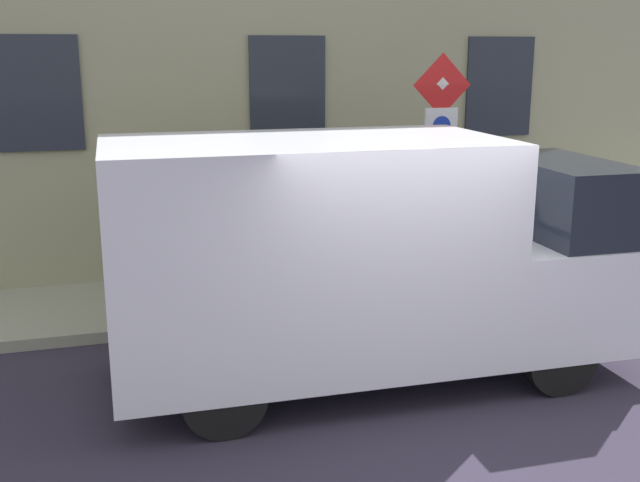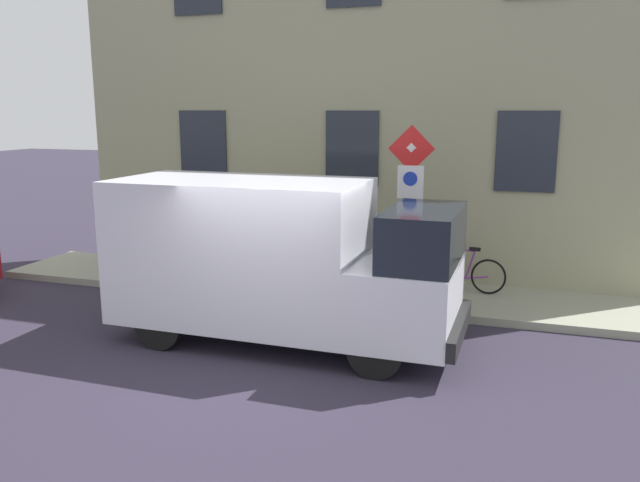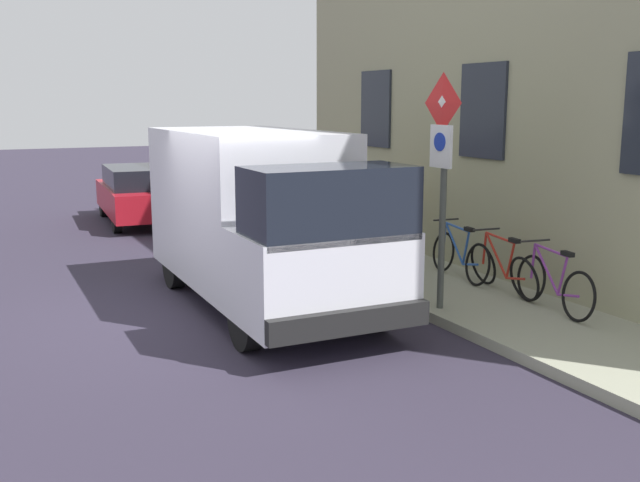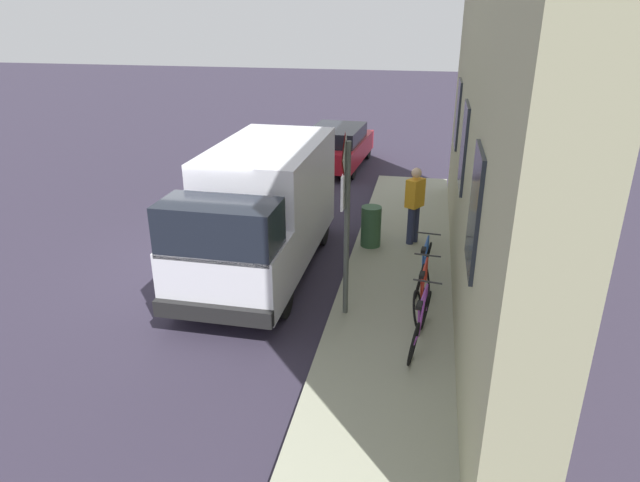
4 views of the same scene
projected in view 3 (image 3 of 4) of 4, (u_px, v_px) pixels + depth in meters
ground_plane at (200, 316)px, 10.17m from camera, size 80.00×80.00×0.00m
sidewalk_slab at (425, 282)px, 11.76m from camera, size 2.09×14.21×0.14m
building_facade at (506, 10)px, 11.57m from camera, size 0.75×12.21×8.66m
sign_post_stacked at (442, 158)px, 9.66m from camera, size 0.15×0.56×3.03m
delivery_van at (261, 214)px, 10.47m from camera, size 2.07×5.36×2.50m
parked_hatchback at (142, 193)px, 17.88m from camera, size 2.02×4.11×1.38m
bicycle_purple at (554, 284)px, 9.86m from camera, size 0.48×1.71×0.89m
bicycle_red at (503, 268)px, 10.78m from camera, size 0.46×1.72×0.89m
bicycle_blue at (460, 255)px, 11.69m from camera, size 0.46×1.72×0.89m
pedestrian at (378, 205)px, 13.30m from camera, size 0.43×0.48×1.72m
litter_bin at (343, 239)px, 12.69m from camera, size 0.44×0.44×0.90m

